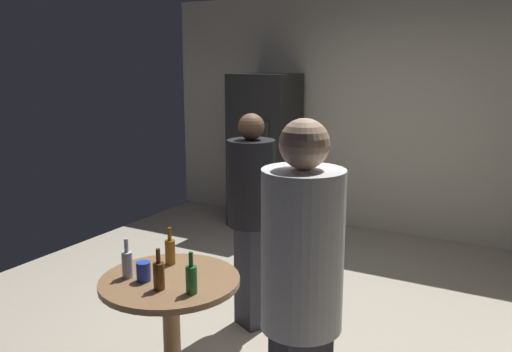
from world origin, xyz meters
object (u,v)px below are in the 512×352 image
at_px(refrigerator, 265,150).
at_px(person_in_white_shirt, 302,290).
at_px(foreground_table, 170,295).
at_px(beer_bottle_amber, 170,251).
at_px(beer_bottle_clear, 127,263).
at_px(person_in_black_shirt, 251,206).
at_px(beer_bottle_brown, 159,275).
at_px(beer_bottle_green, 191,278).
at_px(plastic_cup_blue, 144,271).

relative_size(refrigerator, person_in_white_shirt, 1.04).
distance_m(foreground_table, beer_bottle_amber, 0.29).
height_order(refrigerator, beer_bottle_clear, refrigerator).
bearing_deg(person_in_black_shirt, foreground_table, 27.97).
distance_m(beer_bottle_brown, person_in_black_shirt, 1.13).
height_order(beer_bottle_brown, beer_bottle_green, same).
xyz_separation_m(beer_bottle_clear, plastic_cup_blue, (0.12, 0.00, -0.03)).
relative_size(beer_bottle_amber, person_in_white_shirt, 0.13).
bearing_deg(person_in_black_shirt, person_in_white_shirt, 63.74).
bearing_deg(beer_bottle_green, beer_bottle_brown, -166.17).
bearing_deg(person_in_white_shirt, person_in_black_shirt, -20.08).
relative_size(foreground_table, beer_bottle_green, 3.48).
xyz_separation_m(refrigerator, beer_bottle_brown, (1.21, -3.45, -0.08)).
height_order(plastic_cup_blue, person_in_black_shirt, person_in_black_shirt).
height_order(foreground_table, person_in_white_shirt, person_in_white_shirt).
xyz_separation_m(foreground_table, person_in_black_shirt, (-0.02, 0.97, 0.30)).
bearing_deg(beer_bottle_amber, foreground_table, -53.09).
relative_size(refrigerator, beer_bottle_amber, 7.83).
height_order(beer_bottle_amber, beer_bottle_brown, same).
bearing_deg(plastic_cup_blue, refrigerator, 107.25).
bearing_deg(plastic_cup_blue, person_in_black_shirt, 85.45).
bearing_deg(beer_bottle_clear, refrigerator, 105.45).
xyz_separation_m(beer_bottle_brown, person_in_black_shirt, (-0.06, 1.12, 0.11)).
xyz_separation_m(beer_bottle_brown, plastic_cup_blue, (-0.15, 0.05, -0.03)).
relative_size(refrigerator, person_in_black_shirt, 1.13).
distance_m(beer_bottle_clear, person_in_black_shirt, 1.10).
relative_size(beer_bottle_green, person_in_white_shirt, 0.13).
relative_size(beer_bottle_clear, person_in_white_shirt, 0.13).
xyz_separation_m(beer_bottle_amber, person_in_white_shirt, (1.11, -0.53, 0.20)).
relative_size(beer_bottle_brown, beer_bottle_clear, 1.00).
xyz_separation_m(beer_bottle_amber, person_in_black_shirt, (0.11, 0.80, 0.11)).
bearing_deg(beer_bottle_amber, beer_bottle_green, -37.70).
height_order(beer_bottle_clear, plastic_cup_blue, beer_bottle_clear).
height_order(plastic_cup_blue, person_in_white_shirt, person_in_white_shirt).
bearing_deg(refrigerator, person_in_black_shirt, -63.89).
xyz_separation_m(foreground_table, beer_bottle_clear, (-0.22, -0.10, 0.19)).
bearing_deg(plastic_cup_blue, beer_bottle_clear, -177.83).
height_order(foreground_table, plastic_cup_blue, plastic_cup_blue).
height_order(beer_bottle_amber, person_in_white_shirt, person_in_white_shirt).
bearing_deg(person_in_black_shirt, beer_bottle_clear, 16.30).
xyz_separation_m(beer_bottle_brown, person_in_white_shirt, (0.93, -0.21, 0.20)).
bearing_deg(beer_bottle_amber, plastic_cup_blue, -84.00).
relative_size(plastic_cup_blue, person_in_black_shirt, 0.07).
bearing_deg(person_in_black_shirt, refrigerator, -127.03).
relative_size(refrigerator, beer_bottle_green, 7.83).
distance_m(beer_bottle_green, person_in_black_shirt, 1.11).
xyz_separation_m(refrigerator, beer_bottle_amber, (1.03, -3.13, -0.08)).
height_order(person_in_black_shirt, person_in_white_shirt, person_in_white_shirt).
bearing_deg(beer_bottle_brown, person_in_white_shirt, -12.65).
height_order(beer_bottle_brown, person_in_black_shirt, person_in_black_shirt).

